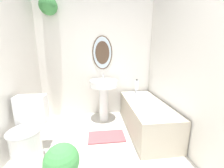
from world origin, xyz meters
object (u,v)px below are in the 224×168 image
Objects in this scene: toilet at (28,134)px; potted_plant at (62,164)px; bathtub at (145,115)px; pedestal_sink at (104,91)px; shampoo_bottle at (137,85)px.

potted_plant is (0.50, -0.45, -0.08)m from toilet.
potted_plant is at bearing -41.84° from toilet.
toilet is 0.55× the size of bathtub.
pedestal_sink reaches higher than bathtub.
potted_plant is (-0.50, -1.36, -0.34)m from pedestal_sink.
pedestal_sink reaches higher than shampoo_bottle.
potted_plant is at bearing -128.61° from shampoo_bottle.
bathtub is 6.67× the size of shampoo_bottle.
pedestal_sink reaches higher than toilet.
toilet is 0.85× the size of pedestal_sink.
shampoo_bottle is at bearing 10.71° from pedestal_sink.
pedestal_sink is 4.30× the size of shampoo_bottle.
toilet is at bearing -164.69° from bathtub.
potted_plant is (-1.19, -1.50, -0.42)m from shampoo_bottle.
pedestal_sink is 0.71m from shampoo_bottle.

